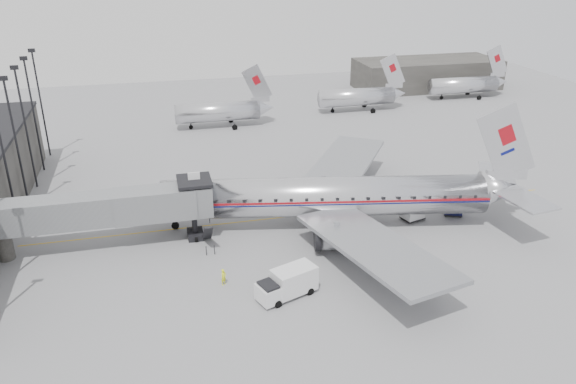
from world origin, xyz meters
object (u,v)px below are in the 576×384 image
(baggage_cart_white, at_px, (413,212))
(airliner, at_px, (332,197))
(service_van, at_px, (287,283))
(baggage_cart_navy, at_px, (453,208))
(ramp_worker, at_px, (224,277))

(baggage_cart_white, bearing_deg, airliner, 158.86)
(service_van, bearing_deg, baggage_cart_navy, 6.23)
(baggage_cart_white, bearing_deg, baggage_cart_navy, -15.93)
(service_van, bearing_deg, baggage_cart_white, 12.52)
(baggage_cart_white, relative_size, ramp_worker, 1.73)
(baggage_cart_navy, xyz_separation_m, baggage_cart_white, (-4.94, -0.00, 0.13))
(service_van, xyz_separation_m, baggage_cart_navy, (21.98, 11.12, -0.49))
(airliner, xyz_separation_m, ramp_worker, (-12.97, -8.84, -2.63))
(airliner, xyz_separation_m, service_van, (-7.87, -11.95, -2.09))
(service_van, xyz_separation_m, ramp_worker, (-5.10, 3.12, -0.54))
(baggage_cart_white, xyz_separation_m, ramp_worker, (-22.14, -8.00, -0.18))
(service_van, xyz_separation_m, baggage_cart_white, (17.04, 11.12, -0.36))
(baggage_cart_white, distance_m, ramp_worker, 23.54)
(airliner, bearing_deg, baggage_cart_navy, 7.67)
(baggage_cart_navy, bearing_deg, service_van, -128.22)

